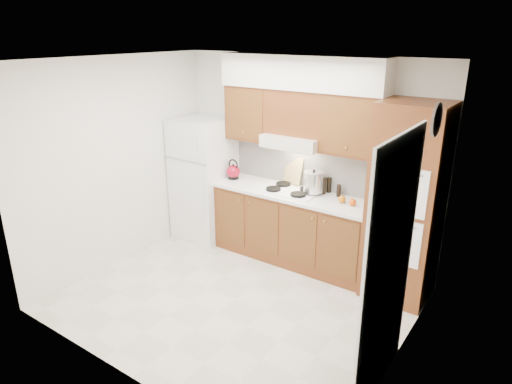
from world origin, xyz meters
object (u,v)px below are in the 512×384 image
at_px(kettle, 233,172).
at_px(oven_cabinet, 406,204).
at_px(fridge, 204,179).
at_px(stock_pot, 313,182).

bearing_deg(kettle, oven_cabinet, 0.90).
bearing_deg(fridge, stock_pot, 4.74).
height_order(fridge, oven_cabinet, oven_cabinet).
bearing_deg(oven_cabinet, stock_pot, 174.99).
relative_size(oven_cabinet, stock_pot, 8.77).
xyz_separation_m(fridge, stock_pot, (1.67, 0.14, 0.24)).
xyz_separation_m(kettle, stock_pot, (1.18, 0.09, 0.05)).
xyz_separation_m(oven_cabinet, kettle, (-2.36, 0.02, -0.06)).
xyz_separation_m(fridge, oven_cabinet, (2.85, 0.03, 0.24)).
height_order(kettle, stock_pot, stock_pot).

